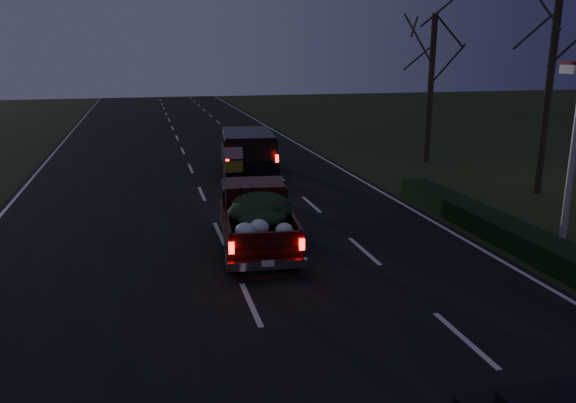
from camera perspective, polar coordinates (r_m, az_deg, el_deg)
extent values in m
plane|color=black|center=(12.22, -3.81, -10.41)|extent=(120.00, 120.00, 0.00)
cube|color=black|center=(12.22, -3.81, -10.37)|extent=(14.00, 120.00, 0.02)
cube|color=black|center=(17.67, 19.90, -2.19)|extent=(1.00, 10.00, 0.60)
cylinder|color=black|center=(23.02, 25.06, 11.11)|extent=(0.28, 0.28, 8.50)
cylinder|color=black|center=(28.34, 14.27, 10.96)|extent=(0.28, 0.28, 7.00)
cube|color=#380C07|center=(15.53, -3.22, -2.63)|extent=(2.27, 4.74, 0.50)
cube|color=#380C07|center=(16.13, -3.54, 0.57)|extent=(1.83, 1.62, 0.82)
cube|color=black|center=(16.11, -3.55, 0.89)|extent=(1.91, 1.54, 0.50)
cube|color=#380C07|center=(14.32, -2.76, -3.00)|extent=(1.94, 2.72, 0.05)
ellipsoid|color=black|center=(14.64, -2.79, -0.91)|extent=(1.62, 1.78, 0.55)
cylinder|color=gray|center=(15.13, -6.40, 2.04)|extent=(0.03, 0.03, 1.83)
cube|color=red|center=(14.99, -5.54, 4.91)|extent=(0.48, 0.06, 0.31)
cube|color=gold|center=(15.06, -5.50, 3.54)|extent=(0.48, 0.06, 0.31)
cube|color=black|center=(25.17, -4.10, 4.47)|extent=(2.79, 5.51, 0.66)
cube|color=black|center=(24.78, -4.08, 6.06)|extent=(2.50, 4.07, 0.88)
cube|color=black|center=(24.76, -4.09, 6.26)|extent=(2.59, 3.97, 0.53)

